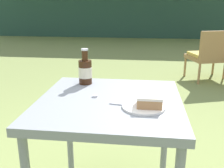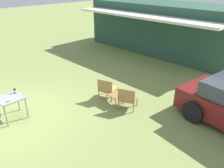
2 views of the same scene
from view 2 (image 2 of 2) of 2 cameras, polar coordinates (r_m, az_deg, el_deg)
The scene contains 10 objects.
ground_plane at distance 7.86m, azimuth -24.09°, elevation -8.02°, with size 60.00×60.00×0.00m, color olive.
cabin_building at distance 14.02m, azimuth 13.05°, elevation 14.29°, with size 9.00×4.49×2.83m.
wicker_chair_cushioned at distance 8.08m, azimuth -1.27°, elevation -1.05°, with size 0.72×0.68×0.81m.
wicker_chair_plain at distance 7.45m, azimuth 4.07°, elevation -3.54°, with size 0.75×0.72×0.81m.
garden_side_table at distance 7.76m, azimuth 0.86°, elevation -2.94°, with size 0.48×0.48×0.39m.
patio_table at distance 7.54m, azimuth -24.99°, elevation -3.81°, with size 0.72×0.73×0.75m.
cake_on_plate at distance 7.31m, azimuth -25.23°, elevation -3.81°, with size 0.20×0.20×0.06m.
cola_bottle_near at distance 7.69m, azimuth -24.02°, elevation -1.65°, with size 0.08×0.08×0.21m.
fork at distance 7.39m, azimuth -25.35°, elevation -3.69°, with size 0.19×0.04×0.01m.
loose_bottle_cap at distance 7.57m, azimuth -25.16°, elevation -2.92°, with size 0.03×0.03×0.01m.
Camera 2 is at (6.43, -1.95, 4.09)m, focal length 35.00 mm.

